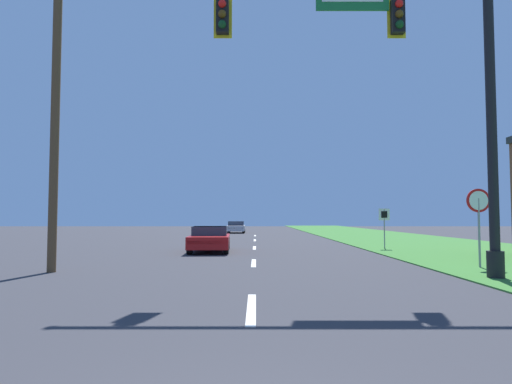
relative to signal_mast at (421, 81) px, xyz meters
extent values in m
cube|color=#38752D|center=(6.00, 20.15, -5.28)|extent=(10.00, 110.00, 0.04)
cube|color=silver|center=(-4.50, -3.85, -5.29)|extent=(0.16, 2.80, 0.01)
cube|color=silver|center=(-4.50, 4.15, -5.29)|extent=(0.16, 2.80, 0.01)
cube|color=silver|center=(-4.50, 12.15, -5.29)|extent=(0.16, 2.80, 0.01)
cube|color=silver|center=(-4.50, 20.15, -5.29)|extent=(0.16, 2.80, 0.01)
cube|color=silver|center=(-4.50, 28.15, -5.29)|extent=(0.16, 2.80, 0.01)
cylinder|color=black|center=(1.90, 0.00, -4.91)|extent=(0.44, 0.44, 0.70)
cylinder|color=black|center=(1.90, 0.00, -1.02)|extent=(0.26, 0.26, 8.47)
cube|color=#196B33|center=(-1.79, 0.00, 2.22)|extent=(1.98, 0.06, 0.55)
cube|color=white|center=(-1.79, -0.03, 2.22)|extent=(1.67, 0.01, 0.08)
cube|color=yellow|center=(-5.32, 0.14, 1.79)|extent=(0.50, 0.03, 1.11)
cube|color=black|center=(-5.32, 0.00, 1.79)|extent=(0.34, 0.24, 0.95)
sphere|color=red|center=(-5.32, -0.14, 2.07)|extent=(0.22, 0.22, 0.22)
sphere|color=#51380F|center=(-5.32, -0.14, 1.79)|extent=(0.22, 0.22, 0.22)
sphere|color=#0F3D19|center=(-5.32, -0.14, 1.50)|extent=(0.22, 0.22, 0.22)
cube|color=yellow|center=(-0.56, 0.14, 1.79)|extent=(0.50, 0.03, 1.11)
cube|color=black|center=(-0.56, 0.00, 1.79)|extent=(0.34, 0.24, 0.95)
sphere|color=red|center=(-0.56, -0.14, 2.07)|extent=(0.22, 0.22, 0.22)
sphere|color=#51380F|center=(-0.56, -0.14, 1.79)|extent=(0.22, 0.22, 0.22)
sphere|color=#0F3D19|center=(-0.56, -0.14, 1.50)|extent=(0.22, 0.22, 0.22)
cylinder|color=black|center=(-5.87, 11.09, -4.98)|extent=(0.22, 0.64, 0.64)
cylinder|color=black|center=(-7.47, 11.01, -4.98)|extent=(0.22, 0.64, 0.64)
cylinder|color=black|center=(-5.73, 8.10, -4.98)|extent=(0.22, 0.64, 0.64)
cylinder|color=black|center=(-7.33, 8.03, -4.98)|extent=(0.22, 0.64, 0.64)
cube|color=#AD1414|center=(-6.60, 9.56, -4.80)|extent=(2.02, 4.47, 0.55)
cube|color=#283342|center=(-6.61, 9.67, -4.31)|extent=(1.68, 1.91, 0.42)
cube|color=#AD1414|center=(-6.61, 9.67, -4.13)|extent=(1.65, 1.88, 0.06)
cube|color=#B71414|center=(-6.50, 7.39, -4.74)|extent=(1.68, 0.14, 0.14)
cylinder|color=black|center=(-5.69, 36.95, -4.98)|extent=(0.22, 0.64, 0.64)
cylinder|color=black|center=(-7.29, 36.95, -4.98)|extent=(0.22, 0.64, 0.64)
cylinder|color=black|center=(-5.69, 33.96, -4.98)|extent=(0.22, 0.64, 0.64)
cylinder|color=black|center=(-7.29, 33.96, -4.98)|extent=(0.22, 0.64, 0.64)
cube|color=#B7B7BC|center=(-6.49, 35.46, -4.80)|extent=(1.82, 4.39, 0.55)
cube|color=#283342|center=(-6.49, 35.57, -4.31)|extent=(1.60, 1.84, 0.42)
cube|color=#B7B7BC|center=(-6.49, 35.57, -4.13)|extent=(1.57, 1.81, 0.06)
cube|color=#B71414|center=(-6.49, 33.29, -4.74)|extent=(1.67, 0.06, 0.14)
cylinder|color=gray|center=(2.72, 2.52, -4.16)|extent=(0.07, 0.07, 2.20)
cylinder|color=red|center=(2.72, 2.52, -3.13)|extent=(0.76, 0.04, 0.76)
cylinder|color=white|center=(2.72, 2.49, -3.13)|extent=(0.61, 0.01, 0.61)
cylinder|color=gray|center=(2.12, 11.17, -4.26)|extent=(0.06, 0.06, 2.00)
cube|color=white|center=(2.12, 11.17, -3.53)|extent=(0.55, 0.04, 0.60)
cube|color=black|center=(2.12, 11.14, -3.53)|extent=(0.31, 0.01, 0.34)
cylinder|color=brown|center=(-10.48, 1.51, -0.39)|extent=(0.26, 0.26, 9.82)
camera|label=1|loc=(-4.41, -12.09, -3.67)|focal=32.00mm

